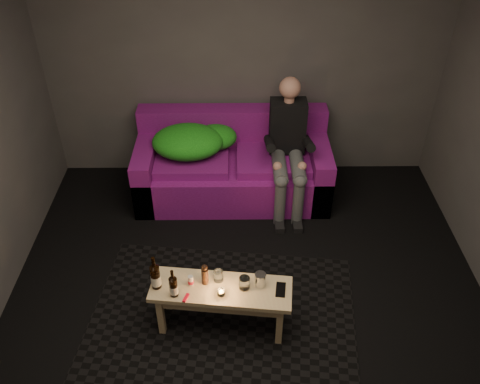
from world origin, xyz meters
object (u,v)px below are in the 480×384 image
object	(u,v)px
coffee_table	(221,295)
beer_bottle_a	(155,276)
sofa	(233,167)
steel_cup	(260,280)
person	(288,145)
beer_bottle_b	(173,286)

from	to	relation	value
coffee_table	beer_bottle_a	xyz separation A→B (m)	(-0.48, 0.02, 0.19)
sofa	beer_bottle_a	size ratio (longest dim) A/B	6.53
sofa	steel_cup	size ratio (longest dim) A/B	16.76
coffee_table	sofa	bearing A→B (deg)	87.24
person	coffee_table	distance (m)	1.75
steel_cup	coffee_table	bearing A→B (deg)	-175.60
person	beer_bottle_a	size ratio (longest dim) A/B	4.36
beer_bottle_a	beer_bottle_b	world-z (taller)	beer_bottle_a
sofa	person	distance (m)	0.67
coffee_table	steel_cup	size ratio (longest dim) A/B	9.39
person	beer_bottle_b	bearing A→B (deg)	-120.08
beer_bottle_b	steel_cup	size ratio (longest dim) A/B	2.15
coffee_table	steel_cup	world-z (taller)	steel_cup
beer_bottle_b	steel_cup	distance (m)	0.64
beer_bottle_a	person	bearing A→B (deg)	55.13
coffee_table	steel_cup	xyz separation A→B (m)	(0.29, 0.02, 0.13)
coffee_table	steel_cup	distance (m)	0.32
beer_bottle_b	steel_cup	world-z (taller)	beer_bottle_b
beer_bottle_a	sofa	bearing A→B (deg)	72.06
person	beer_bottle_b	world-z (taller)	person
beer_bottle_a	steel_cup	size ratio (longest dim) A/B	2.57
sofa	beer_bottle_a	xyz separation A→B (m)	(-0.56, -1.74, 0.24)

